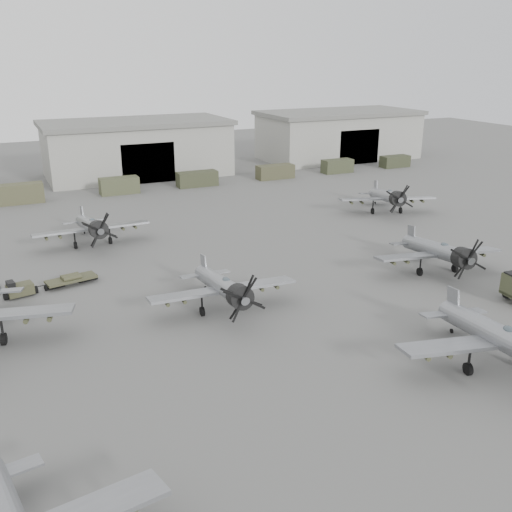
{
  "coord_description": "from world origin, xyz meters",
  "views": [
    {
      "loc": [
        -21.35,
        -29.13,
        18.41
      ],
      "look_at": [
        -2.37,
        11.66,
        2.5
      ],
      "focal_mm": 40.0,
      "sensor_mm": 36.0,
      "label": 1
    }
  ],
  "objects": [
    {
      "name": "hangar_right",
      "position": [
        38.0,
        61.96,
        4.37
      ],
      "size": [
        29.0,
        14.8,
        8.7
      ],
      "color": "#9D9D93",
      "rests_on": "ground"
    },
    {
      "name": "support_truck_3",
      "position": [
        -5.65,
        50.0,
        1.15
      ],
      "size": [
        5.36,
        2.2,
        2.29
      ],
      "primitive_type": "cube",
      "color": "#464A30",
      "rests_on": "ground"
    },
    {
      "name": "tug_trailer",
      "position": [
        -19.18,
        17.56,
        0.55
      ],
      "size": [
        7.34,
        2.77,
        1.45
      ],
      "rotation": [
        0.0,
        0.0,
        0.2
      ],
      "color": "#40412A",
      "rests_on": "ground"
    },
    {
      "name": "aircraft_near_1",
      "position": [
        5.0,
        -7.58,
        2.29
      ],
      "size": [
        12.64,
        11.38,
        5.02
      ],
      "rotation": [
        0.0,
        0.0,
        -0.23
      ],
      "color": "gray",
      "rests_on": "ground"
    },
    {
      "name": "aircraft_mid_2",
      "position": [
        13.26,
        6.88,
        2.11
      ],
      "size": [
        11.66,
        10.5,
        4.63
      ],
      "rotation": [
        0.0,
        0.0,
        -0.19
      ],
      "color": "gray",
      "rests_on": "ground"
    },
    {
      "name": "support_truck_7",
      "position": [
        42.03,
        50.0,
        0.98
      ],
      "size": [
        5.13,
        2.2,
        1.96
      ],
      "primitive_type": "cube",
      "color": "#343825",
      "rests_on": "ground"
    },
    {
      "name": "support_truck_2",
      "position": [
        -18.63,
        50.0,
        1.28
      ],
      "size": [
        5.93,
        2.2,
        2.57
      ],
      "primitive_type": "cube",
      "color": "#4A4A30",
      "rests_on": "ground"
    },
    {
      "name": "aircraft_far_1",
      "position": [
        21.77,
        25.46,
        2.13
      ],
      "size": [
        11.62,
        10.48,
        4.68
      ],
      "rotation": [
        0.0,
        0.0,
        -0.34
      ],
      "color": "gray",
      "rests_on": "ground"
    },
    {
      "name": "aircraft_far_0",
      "position": [
        -13.14,
        27.76,
        2.11
      ],
      "size": [
        11.57,
        10.41,
        4.64
      ],
      "rotation": [
        0.0,
        0.0,
        0.03
      ],
      "color": "gray",
      "rests_on": "ground"
    },
    {
      "name": "aircraft_mid_1",
      "position": [
        -6.95,
        7.47,
        2.07
      ],
      "size": [
        11.36,
        10.22,
        4.55
      ],
      "rotation": [
        0.0,
        0.0,
        -0.05
      ],
      "color": "gray",
      "rests_on": "ground"
    },
    {
      "name": "support_truck_4",
      "position": [
        5.86,
        50.0,
        1.09
      ],
      "size": [
        6.0,
        2.2,
        2.18
      ],
      "primitive_type": "cube",
      "color": "#383B27",
      "rests_on": "ground"
    },
    {
      "name": "ground",
      "position": [
        0.0,
        0.0,
        0.0
      ],
      "size": [
        220.0,
        220.0,
        0.0
      ],
      "primitive_type": "plane",
      "color": "#565654",
      "rests_on": "ground"
    },
    {
      "name": "support_truck_6",
      "position": [
        30.27,
        50.0,
        1.08
      ],
      "size": [
        5.13,
        2.2,
        2.17
      ],
      "primitive_type": "cube",
      "color": "#3C412A",
      "rests_on": "ground"
    },
    {
      "name": "hangar_center",
      "position": [
        0.0,
        61.96,
        4.37
      ],
      "size": [
        29.0,
        14.8,
        8.7
      ],
      "color": "#9D9D93",
      "rests_on": "ground"
    },
    {
      "name": "support_truck_5",
      "position": [
        18.8,
        50.0,
        1.08
      ],
      "size": [
        5.92,
        2.2,
        2.15
      ],
      "primitive_type": "cube",
      "color": "#44442C",
      "rests_on": "ground"
    }
  ]
}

